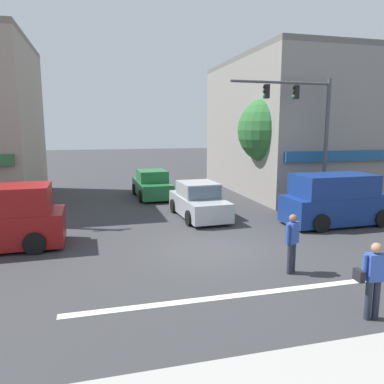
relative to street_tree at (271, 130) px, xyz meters
The scene contains 11 objects.
ground_plane 9.87m from the street_tree, 128.36° to the right, with size 120.00×120.00×0.00m, color #333335.
lane_marking_stripe 12.63m from the street_tree, 117.96° to the right, with size 9.00×0.24×0.01m, color silver.
building_right_corner 6.66m from the street_tree, 31.15° to the left, with size 12.92×11.78×8.21m.
street_tree is the anchor object (origin of this frame).
utility_pole_far_right 2.98m from the street_tree, 47.32° to the left, with size 1.40×0.22×8.34m.
traffic_light_mast 3.07m from the street_tree, 83.35° to the right, with size 4.89×0.24×6.20m.
sedan_parked_curbside 6.30m from the street_tree, 150.73° to the right, with size 2.04×4.18×1.58m.
van_crossing_center 6.06m from the street_tree, 85.37° to the right, with size 4.63×2.10×2.11m.
sedan_crossing_rightbound 7.34m from the street_tree, 155.97° to the left, with size 1.99×4.16×1.58m.
pedestrian_foreground_with_bag 13.25m from the street_tree, 106.80° to the right, with size 0.67×0.34×1.67m.
pedestrian_mid_crossing 10.87m from the street_tree, 112.81° to the right, with size 0.50×0.37×1.67m.
Camera 1 is at (-3.59, -11.39, 3.99)m, focal length 35.00 mm.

